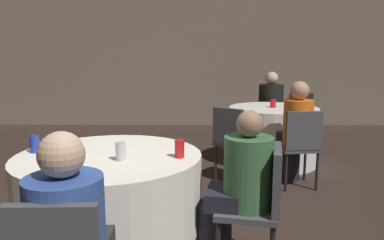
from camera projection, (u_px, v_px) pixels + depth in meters
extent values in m
cube|color=#7A6B5B|center=(169.00, 57.00, 7.60)|extent=(16.00, 0.06, 2.80)
cylinder|color=white|center=(111.00, 206.00, 2.68)|extent=(1.30, 1.30, 0.76)
cylinder|color=white|center=(273.00, 135.00, 5.03)|extent=(1.18, 1.18, 0.76)
cube|color=#47474C|center=(247.00, 209.00, 2.47)|extent=(0.47, 0.47, 0.04)
cube|color=#47474C|center=(276.00, 179.00, 2.40)|extent=(0.13, 0.38, 0.41)
cylinder|color=black|center=(224.00, 228.00, 2.71)|extent=(0.03, 0.03, 0.42)
cylinder|color=black|center=(272.00, 232.00, 2.64)|extent=(0.03, 0.03, 0.42)
cube|color=#47474C|center=(296.00, 121.00, 5.75)|extent=(0.56, 0.56, 0.04)
cube|color=#47474C|center=(301.00, 105.00, 5.85)|extent=(0.34, 0.26, 0.41)
cylinder|color=black|center=(303.00, 139.00, 5.55)|extent=(0.03, 0.03, 0.42)
cylinder|color=black|center=(281.00, 136.00, 5.75)|extent=(0.03, 0.03, 0.42)
cylinder|color=black|center=(310.00, 135.00, 5.83)|extent=(0.03, 0.03, 0.42)
cylinder|color=black|center=(289.00, 133.00, 6.02)|extent=(0.03, 0.03, 0.42)
cube|color=#47474C|center=(297.00, 147.00, 4.12)|extent=(0.43, 0.43, 0.04)
cube|color=#47474C|center=(304.00, 131.00, 3.91)|extent=(0.38, 0.08, 0.41)
cylinder|color=black|center=(276.00, 163.00, 4.32)|extent=(0.03, 0.03, 0.42)
cylinder|color=black|center=(305.00, 163.00, 4.34)|extent=(0.03, 0.03, 0.42)
cylinder|color=black|center=(286.00, 172.00, 3.98)|extent=(0.03, 0.03, 0.42)
cylinder|color=black|center=(317.00, 172.00, 4.01)|extent=(0.03, 0.03, 0.42)
cube|color=#47474C|center=(236.00, 143.00, 4.32)|extent=(0.56, 0.56, 0.04)
cube|color=#47474C|center=(228.00, 126.00, 4.14)|extent=(0.33, 0.28, 0.41)
cylinder|color=black|center=(232.00, 157.00, 4.60)|extent=(0.03, 0.03, 0.42)
cylinder|color=black|center=(256.00, 162.00, 4.38)|extent=(0.03, 0.03, 0.42)
cylinder|color=black|center=(216.00, 163.00, 4.34)|extent=(0.03, 0.03, 0.42)
cylinder|color=black|center=(241.00, 168.00, 4.12)|extent=(0.03, 0.03, 0.42)
cube|color=#47474C|center=(270.00, 120.00, 5.90)|extent=(0.46, 0.46, 0.04)
cube|color=#47474C|center=(270.00, 104.00, 6.03)|extent=(0.38, 0.11, 0.41)
cylinder|color=black|center=(281.00, 136.00, 5.74)|extent=(0.03, 0.03, 0.42)
cylinder|color=black|center=(259.00, 136.00, 5.80)|extent=(0.03, 0.03, 0.42)
cylinder|color=black|center=(280.00, 132.00, 6.07)|extent=(0.03, 0.03, 0.42)
cylinder|color=black|center=(259.00, 131.00, 6.13)|extent=(0.03, 0.03, 0.42)
cylinder|color=black|center=(289.00, 160.00, 4.38)|extent=(0.24, 0.24, 0.46)
cube|color=black|center=(294.00, 139.00, 4.22)|extent=(0.33, 0.35, 0.12)
cylinder|color=orange|center=(298.00, 123.00, 4.08)|extent=(0.32, 0.32, 0.51)
sphere|color=tan|center=(300.00, 91.00, 4.02)|extent=(0.20, 0.20, 0.20)
cylinder|color=black|center=(214.00, 236.00, 2.55)|extent=(0.24, 0.24, 0.46)
cube|color=black|center=(231.00, 198.00, 2.48)|extent=(0.37, 0.36, 0.12)
cylinder|color=#38663D|center=(248.00, 172.00, 2.43)|extent=(0.32, 0.32, 0.47)
sphere|color=#997056|center=(250.00, 124.00, 2.37)|extent=(0.17, 0.17, 0.17)
cylinder|color=#33519E|center=(66.00, 227.00, 1.67)|extent=(0.35, 0.35, 0.46)
sphere|color=#DBB293|center=(61.00, 155.00, 1.61)|extent=(0.20, 0.20, 0.20)
cylinder|color=#282828|center=(270.00, 135.00, 5.72)|extent=(0.24, 0.24, 0.46)
cube|color=#282828|center=(271.00, 116.00, 5.78)|extent=(0.41, 0.37, 0.12)
cylinder|color=black|center=(271.00, 102.00, 5.85)|extent=(0.38, 0.38, 0.53)
sphere|color=#DBB293|center=(272.00, 78.00, 5.79)|extent=(0.20, 0.20, 0.20)
cylinder|color=white|center=(68.00, 156.00, 2.55)|extent=(0.25, 0.25, 0.01)
cylinder|color=#BC6628|center=(68.00, 155.00, 2.55)|extent=(0.19, 0.19, 0.01)
cylinder|color=silver|center=(121.00, 151.00, 2.46)|extent=(0.07, 0.07, 0.12)
cylinder|color=#1E38A5|center=(35.00, 144.00, 2.66)|extent=(0.07, 0.07, 0.12)
cylinder|color=red|center=(180.00, 149.00, 2.53)|extent=(0.07, 0.07, 0.12)
cylinder|color=white|center=(298.00, 101.00, 4.79)|extent=(0.09, 0.09, 0.20)
cylinder|color=red|center=(273.00, 103.00, 4.94)|extent=(0.08, 0.08, 0.11)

